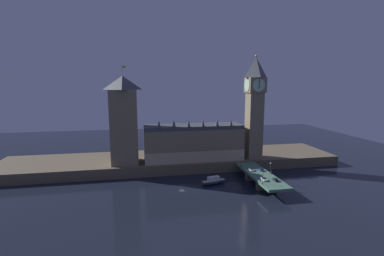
% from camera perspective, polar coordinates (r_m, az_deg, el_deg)
% --- Properties ---
extents(ground_plane, '(400.00, 400.00, 0.00)m').
position_cam_1_polar(ground_plane, '(154.36, -2.09, -11.84)').
color(ground_plane, black).
extents(embankment, '(220.00, 42.00, 6.48)m').
position_cam_1_polar(embankment, '(190.03, -3.91, -6.76)').
color(embankment, brown).
rests_on(embankment, ground_plane).
extents(parliament_hall, '(62.67, 18.96, 27.00)m').
position_cam_1_polar(parliament_hall, '(179.53, 0.26, -2.92)').
color(parliament_hall, '#7F7056').
rests_on(parliament_hall, embankment).
extents(clock_tower, '(11.48, 11.59, 66.66)m').
position_cam_1_polar(clock_tower, '(184.46, 12.72, 4.71)').
color(clock_tower, '#7F7056').
rests_on(clock_tower, embankment).
extents(victoria_tower, '(16.29, 16.29, 59.28)m').
position_cam_1_polar(victoria_tower, '(173.60, -13.79, 1.60)').
color(victoria_tower, '#7F7056').
rests_on(victoria_tower, embankment).
extents(bridge, '(12.46, 46.00, 5.92)m').
position_cam_1_polar(bridge, '(160.31, 13.85, -9.63)').
color(bridge, '#4C7560').
rests_on(bridge, ground_plane).
extents(car_northbound_lead, '(2.05, 4.32, 1.32)m').
position_cam_1_polar(car_northbound_lead, '(164.07, 12.07, -8.34)').
color(car_northbound_lead, silver).
rests_on(car_northbound_lead, bridge).
extents(car_northbound_trail, '(2.06, 4.72, 1.41)m').
position_cam_1_polar(car_northbound_trail, '(149.86, 14.55, -10.11)').
color(car_northbound_trail, silver).
rests_on(car_northbound_trail, bridge).
extents(car_southbound_lead, '(1.85, 3.82, 1.41)m').
position_cam_1_polar(car_southbound_lead, '(150.64, 16.77, -10.12)').
color(car_southbound_lead, black).
rests_on(car_southbound_lead, bridge).
extents(car_southbound_trail, '(2.07, 3.88, 1.33)m').
position_cam_1_polar(car_southbound_trail, '(165.04, 14.03, -8.30)').
color(car_southbound_trail, navy).
rests_on(car_southbound_trail, bridge).
extents(pedestrian_near_rail, '(0.38, 0.38, 1.70)m').
position_cam_1_polar(pedestrian_near_rail, '(147.45, 13.81, -10.31)').
color(pedestrian_near_rail, black).
rests_on(pedestrian_near_rail, bridge).
extents(pedestrian_mid_walk, '(0.38, 0.38, 1.87)m').
position_cam_1_polar(pedestrian_mid_walk, '(160.37, 15.95, -8.76)').
color(pedestrian_mid_walk, black).
rests_on(pedestrian_mid_walk, bridge).
extents(pedestrian_far_rail, '(0.38, 0.38, 1.85)m').
position_cam_1_polar(pedestrian_far_rail, '(170.11, 10.16, -7.51)').
color(pedestrian_far_rail, black).
rests_on(pedestrian_far_rail, bridge).
extents(street_lamp_near, '(1.34, 0.60, 6.24)m').
position_cam_1_polar(street_lamp_near, '(143.59, 14.25, -9.59)').
color(street_lamp_near, '#2D3333').
rests_on(street_lamp_near, bridge).
extents(street_lamp_mid, '(1.34, 0.60, 6.13)m').
position_cam_1_polar(street_lamp_mid, '(161.18, 15.84, -7.61)').
color(street_lamp_mid, '#2D3333').
rests_on(street_lamp_mid, bridge).
extents(street_lamp_far, '(1.34, 0.60, 7.21)m').
position_cam_1_polar(street_lamp_far, '(169.28, 10.03, -6.35)').
color(street_lamp_far, '#2D3333').
rests_on(street_lamp_far, bridge).
extents(boat_upstream, '(15.37, 7.24, 4.41)m').
position_cam_1_polar(boat_upstream, '(157.00, 4.43, -10.86)').
color(boat_upstream, '#1E2842').
rests_on(boat_upstream, ground_plane).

